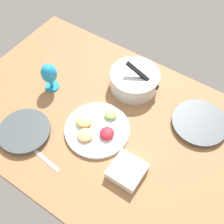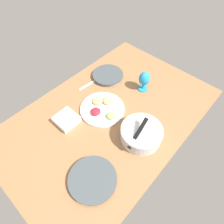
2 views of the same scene
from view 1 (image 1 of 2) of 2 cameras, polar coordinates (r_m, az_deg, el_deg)
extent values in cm
cube|color=#8C603D|center=(150.54, -1.33, -2.13)|extent=(160.00, 104.00, 4.00)
cylinder|color=silver|center=(150.50, -17.06, -3.88)|extent=(24.21, 24.21, 1.94)
cylinder|color=#3E4549|center=(149.23, -17.20, -3.57)|extent=(26.31, 26.31, 1.17)
cylinder|color=silver|center=(153.64, 17.10, -2.19)|extent=(26.35, 26.35, 1.65)
cylinder|color=#3E4549|center=(152.58, 17.21, -1.92)|extent=(28.64, 28.64, 0.99)
cylinder|color=silver|center=(159.78, 4.45, 6.44)|extent=(27.31, 27.31, 10.07)
cylinder|color=white|center=(157.54, 4.52, 7.17)|extent=(24.58, 24.58, 1.81)
cube|color=black|center=(153.54, 6.14, 7.29)|extent=(20.00, 4.49, 11.32)
cylinder|color=silver|center=(145.06, -2.98, -3.48)|extent=(33.18, 33.18, 1.80)
ellipsoid|color=red|center=(140.65, -1.02, -4.27)|extent=(7.30, 7.30, 3.43)
ellipsoid|color=#8CC659|center=(147.11, -0.26, -0.47)|extent=(6.58, 6.58, 2.82)
ellipsoid|color=#F9E072|center=(145.26, -5.61, -1.67)|extent=(8.45, 8.45, 3.61)
ellipsoid|color=#F2A566|center=(141.18, -5.39, -4.63)|extent=(8.05, 8.05, 2.60)
cylinder|color=#1F8BC7|center=(165.69, -11.87, 5.06)|extent=(7.72, 7.72, 1.00)
cylinder|color=#1F8BC7|center=(163.68, -12.03, 5.67)|extent=(2.00, 2.00, 4.41)
ellipsoid|color=#1F8BC7|center=(157.76, -12.53, 7.59)|extent=(8.89, 8.89, 11.83)
cube|color=white|center=(132.90, 3.03, -11.70)|extent=(14.93, 14.93, 4.93)
cube|color=#F9E072|center=(131.45, 3.06, -11.43)|extent=(12.24, 12.24, 1.58)
cube|color=silver|center=(141.12, -13.23, -9.26)|extent=(18.09, 3.53, 0.60)
camera|label=2|loc=(1.25, 51.42, 35.48)|focal=30.82mm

